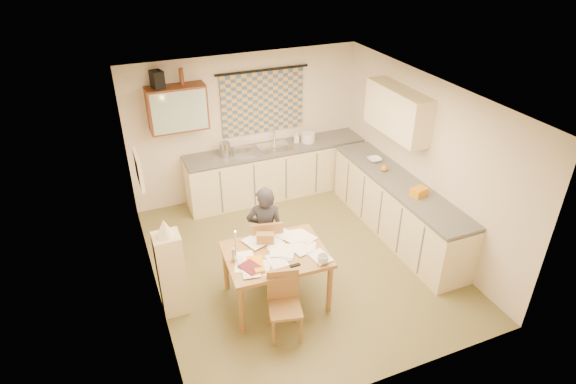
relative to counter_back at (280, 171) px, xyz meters
name	(u,v)px	position (x,y,z in m)	size (l,w,h in m)	color
floor	(298,261)	(-0.49, -1.95, -0.46)	(4.00, 4.50, 0.02)	brown
ceiling	(301,95)	(-0.49, -1.95, 2.06)	(4.00, 4.50, 0.02)	white
wall_back	(246,126)	(-0.49, 0.31, 0.80)	(4.00, 0.02, 2.50)	beige
wall_front	(394,293)	(-0.49, -4.21, 0.80)	(4.00, 0.02, 2.50)	beige
wall_left	(145,218)	(-2.50, -1.95, 0.80)	(0.02, 4.50, 2.50)	beige
wall_right	(424,161)	(1.52, -1.95, 0.80)	(0.02, 4.50, 2.50)	beige
window_blind	(263,102)	(-0.19, 0.27, 1.20)	(1.45, 0.03, 1.05)	#365581
curtain_rod	(262,70)	(-0.19, 0.25, 1.75)	(0.04, 0.04, 1.60)	black
wall_cabinet	(177,108)	(-1.64, 0.13, 1.35)	(0.90, 0.34, 0.70)	#562713
wall_cabinet_glass	(180,112)	(-1.64, -0.04, 1.35)	(0.84, 0.02, 0.64)	#99B2A5
upper_cabinet_right	(397,111)	(1.34, -1.40, 1.40)	(0.34, 1.30, 0.70)	beige
framed_print	(139,170)	(-2.46, -1.55, 1.25)	(0.04, 0.50, 0.40)	#ECE8C8
print_canvas	(141,169)	(-2.43, -1.55, 1.25)	(0.01, 0.42, 0.32)	silver
counter_back	(280,171)	(0.00, 0.00, 0.00)	(3.30, 0.62, 0.92)	beige
counter_right	(397,208)	(1.21, -1.86, 0.00)	(0.62, 2.95, 0.92)	beige
stove	(431,238)	(1.21, -2.71, 0.00)	(0.58, 0.58, 0.90)	white
sink	(275,149)	(-0.09, 0.00, 0.43)	(0.55, 0.45, 0.10)	silver
tap	(274,135)	(-0.03, 0.18, 0.61)	(0.03, 0.03, 0.28)	silver
dish_rack	(244,151)	(-0.64, 0.00, 0.50)	(0.35, 0.30, 0.06)	silver
kettle	(225,149)	(-0.97, 0.00, 0.59)	(0.18, 0.18, 0.24)	silver
mixing_bowl	(308,137)	(0.54, 0.00, 0.55)	(0.24, 0.24, 0.16)	white
soap_bottle	(296,137)	(0.34, 0.05, 0.56)	(0.10, 0.11, 0.19)	white
bowl	(374,160)	(1.21, -1.12, 0.50)	(0.24, 0.24, 0.05)	white
orange_bag	(419,192)	(1.21, -2.31, 0.53)	(0.22, 0.16, 0.12)	orange
fruit_orange	(384,168)	(1.16, -1.48, 0.52)	(0.10, 0.10, 0.10)	orange
speaker	(157,79)	(-1.88, 0.13, 1.83)	(0.16, 0.20, 0.26)	black
bottle_green	(161,79)	(-1.82, 0.13, 1.83)	(0.07, 0.07, 0.26)	#195926
bottle_brown	(181,77)	(-1.52, 0.13, 1.83)	(0.07, 0.07, 0.26)	#562713
dining_table	(276,276)	(-1.07, -2.57, -0.07)	(1.30, 1.02, 0.75)	brown
chair_far	(266,256)	(-1.00, -2.01, -0.16)	(0.50, 0.50, 0.93)	brown
chair_near	(285,317)	(-1.20, -3.17, -0.19)	(0.46, 0.46, 0.84)	brown
person	(265,232)	(-1.00, -2.01, 0.23)	(0.59, 0.49, 1.37)	black
shelf_stand	(172,274)	(-2.33, -2.26, 0.12)	(0.32, 0.30, 1.15)	beige
lampshade	(164,228)	(-2.33, -2.26, 0.81)	(0.20, 0.20, 0.22)	#ECE8C8
letter_rack	(265,239)	(-1.13, -2.35, 0.38)	(0.22, 0.10, 0.16)	brown
mug	(323,259)	(-0.62, -2.97, 0.35)	(0.16, 0.16, 0.11)	white
magazine	(244,272)	(-1.55, -2.78, 0.31)	(0.28, 0.32, 0.02)	maroon
book	(247,264)	(-1.48, -2.65, 0.31)	(0.26, 0.31, 0.02)	orange
orange_box	(260,271)	(-1.38, -2.85, 0.32)	(0.12, 0.08, 0.04)	orange
eyeglasses	(295,265)	(-0.95, -2.90, 0.31)	(0.13, 0.04, 0.02)	black
candle_holder	(234,255)	(-1.59, -2.52, 0.39)	(0.06, 0.06, 0.18)	silver
candle	(235,239)	(-1.56, -2.50, 0.59)	(0.02, 0.02, 0.22)	white
candle_flame	(235,231)	(-1.56, -2.51, 0.71)	(0.02, 0.02, 0.02)	#FFCC66
papers	(280,251)	(-1.02, -2.57, 0.31)	(1.21, 0.92, 0.03)	white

